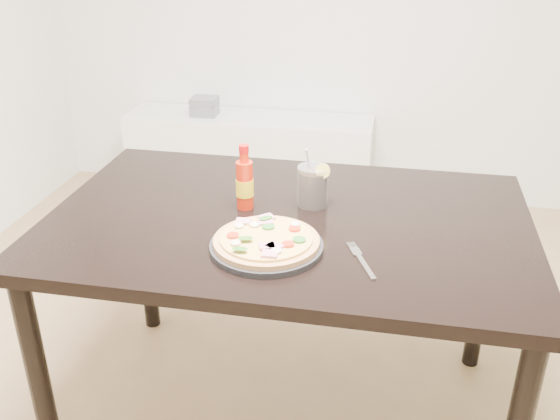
% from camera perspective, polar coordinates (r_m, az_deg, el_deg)
% --- Properties ---
extents(dining_table, '(1.40, 0.90, 0.75)m').
position_cam_1_polar(dining_table, '(1.86, 0.71, -2.94)').
color(dining_table, black).
rests_on(dining_table, ground).
extents(plate, '(0.30, 0.30, 0.02)m').
position_cam_1_polar(plate, '(1.65, -1.25, -3.34)').
color(plate, black).
rests_on(plate, dining_table).
extents(pizza, '(0.28, 0.28, 0.03)m').
position_cam_1_polar(pizza, '(1.64, -1.27, -2.74)').
color(pizza, tan).
rests_on(pizza, plate).
extents(hot_sauce_bottle, '(0.05, 0.05, 0.20)m').
position_cam_1_polar(hot_sauce_bottle, '(1.85, -3.24, 2.44)').
color(hot_sauce_bottle, red).
rests_on(hot_sauce_bottle, dining_table).
extents(cola_cup, '(0.10, 0.09, 0.18)m').
position_cam_1_polar(cola_cup, '(1.88, 3.02, 2.13)').
color(cola_cup, black).
rests_on(cola_cup, dining_table).
extents(fork, '(0.09, 0.18, 0.00)m').
position_cam_1_polar(fork, '(1.62, 7.38, -4.46)').
color(fork, silver).
rests_on(fork, dining_table).
extents(media_console, '(1.40, 0.34, 0.50)m').
position_cam_1_polar(media_console, '(3.64, -2.81, 4.76)').
color(media_console, white).
rests_on(media_console, ground).
extents(cd_stack, '(0.14, 0.12, 0.10)m').
position_cam_1_polar(cd_stack, '(3.59, -6.91, 9.40)').
color(cd_stack, slate).
rests_on(cd_stack, media_console).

